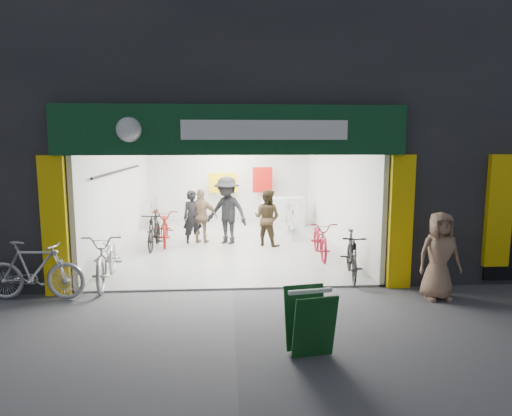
{
  "coord_description": "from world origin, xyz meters",
  "views": [
    {
      "loc": [
        -0.12,
        -8.5,
        2.84
      ],
      "look_at": [
        0.56,
        1.5,
        1.38
      ],
      "focal_mm": 32.0,
      "sensor_mm": 36.0,
      "label": 1
    }
  ],
  "objects": [
    {
      "name": "customer_a",
      "position": [
        -1.03,
        4.04,
        0.76
      ],
      "size": [
        0.64,
        0.51,
        1.52
      ],
      "primitive_type": "imported",
      "rotation": [
        0.0,
        0.0,
        0.31
      ],
      "color": "black",
      "rests_on": "ground"
    },
    {
      "name": "ground",
      "position": [
        0.0,
        0.0,
        0.0
      ],
      "size": [
        60.0,
        60.0,
        0.0
      ],
      "primitive_type": "plane",
      "color": "#56565B",
      "rests_on": "ground"
    },
    {
      "name": "customer_c",
      "position": [
        -0.08,
        3.93,
        0.95
      ],
      "size": [
        1.41,
        1.24,
        1.9
      ],
      "primitive_type": "imported",
      "rotation": [
        0.0,
        0.0,
        -0.56
      ],
      "color": "black",
      "rests_on": "ground"
    },
    {
      "name": "bike_left_midback",
      "position": [
        -1.8,
        4.12,
        0.51
      ],
      "size": [
        0.89,
        2.0,
        1.01
      ],
      "primitive_type": "imported",
      "rotation": [
        0.0,
        0.0,
        0.11
      ],
      "color": "maroon",
      "rests_on": "ground"
    },
    {
      "name": "bike_right_mid",
      "position": [
        2.21,
        2.37,
        0.47
      ],
      "size": [
        0.7,
        1.8,
        0.93
      ],
      "primitive_type": "imported",
      "rotation": [
        0.0,
        0.0,
        -0.04
      ],
      "color": "maroon",
      "rests_on": "ground"
    },
    {
      "name": "sandwich_board",
      "position": [
        0.98,
        -2.78,
        0.49
      ],
      "size": [
        0.66,
        0.67,
        0.88
      ],
      "rotation": [
        0.0,
        0.0,
        0.16
      ],
      "color": "#0F3E17",
      "rests_on": "ground"
    },
    {
      "name": "customer_b",
      "position": [
        1.0,
        3.66,
        0.79
      ],
      "size": [
        0.96,
        0.91,
        1.57
      ],
      "primitive_type": "imported",
      "rotation": [
        0.0,
        0.0,
        2.6
      ],
      "color": "#372A19",
      "rests_on": "ground"
    },
    {
      "name": "bike_left_midfront",
      "position": [
        -2.02,
        3.52,
        0.52
      ],
      "size": [
        0.52,
        1.72,
        1.03
      ],
      "primitive_type": "imported",
      "rotation": [
        0.0,
        0.0,
        -0.02
      ],
      "color": "black",
      "rests_on": "ground"
    },
    {
      "name": "building",
      "position": [
        0.91,
        4.99,
        4.31
      ],
      "size": [
        17.0,
        10.27,
        8.0
      ],
      "color": "#232326",
      "rests_on": "ground"
    },
    {
      "name": "bike_left_front",
      "position": [
        -2.5,
        0.6,
        0.54
      ],
      "size": [
        0.89,
        2.11,
        1.08
      ],
      "primitive_type": "imported",
      "rotation": [
        0.0,
        0.0,
        0.09
      ],
      "color": "#A3A3A8",
      "rests_on": "ground"
    },
    {
      "name": "bike_right_back",
      "position": [
        1.8,
        4.79,
        0.55
      ],
      "size": [
        0.52,
        1.82,
        1.09
      ],
      "primitive_type": "imported",
      "rotation": [
        0.0,
        0.0,
        0.0
      ],
      "color": "#A6A6AB",
      "rests_on": "ground"
    },
    {
      "name": "parked_bike",
      "position": [
        -3.56,
        -0.3,
        0.55
      ],
      "size": [
        1.85,
        0.65,
        1.09
      ],
      "primitive_type": "imported",
      "rotation": [
        0.0,
        0.0,
        1.49
      ],
      "color": "#BBBBC0",
      "rests_on": "ground"
    },
    {
      "name": "bike_left_back",
      "position": [
        -2.5,
        6.73,
        0.5
      ],
      "size": [
        0.5,
        1.67,
        1.0
      ],
      "primitive_type": "imported",
      "rotation": [
        0.0,
        0.0,
        -0.02
      ],
      "color": "#B3B4B8",
      "rests_on": "ground"
    },
    {
      "name": "customer_d",
      "position": [
        -0.78,
        4.06,
        0.78
      ],
      "size": [
        0.98,
        0.62,
        1.56
      ],
      "primitive_type": "imported",
      "rotation": [
        0.0,
        0.0,
        2.85
      ],
      "color": "#83684C",
      "rests_on": "ground"
    },
    {
      "name": "bike_right_front",
      "position": [
        2.5,
        0.6,
        0.5
      ],
      "size": [
        0.74,
        1.71,
        0.99
      ],
      "primitive_type": "imported",
      "rotation": [
        0.0,
        0.0,
        -0.17
      ],
      "color": "black",
      "rests_on": "ground"
    },
    {
      "name": "pedestrian_near",
      "position": [
        3.72,
        -0.74,
        0.8
      ],
      "size": [
        0.79,
        0.53,
        1.61
      ],
      "primitive_type": "imported",
      "rotation": [
        0.0,
        0.0,
        0.02
      ],
      "color": "#926D55",
      "rests_on": "ground"
    }
  ]
}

